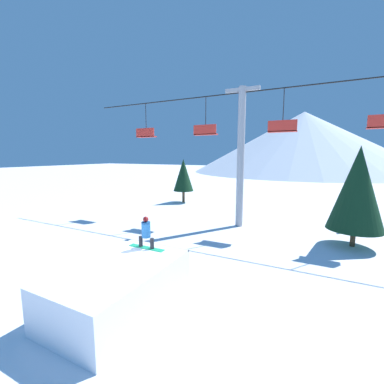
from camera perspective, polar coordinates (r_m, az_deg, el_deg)
The scene contains 8 objects.
ground_plane at distance 10.27m, azimuth -14.57°, elevation -22.21°, with size 220.00×220.00×0.00m, color white.
mountain_ridge at distance 85.52m, azimuth 23.41°, elevation 10.11°, with size 64.97×64.97×17.85m.
snow_ramp at distance 9.55m, azimuth -15.73°, elevation -19.60°, with size 2.83×4.72×1.49m.
snowboarder at distance 10.37m, azimuth -10.17°, elevation -8.93°, with size 1.57×0.35×1.29m.
chairlift at distance 18.60m, azimuth 10.80°, elevation 9.68°, with size 25.68×0.52×9.78m.
pine_tree_near at distance 16.85m, azimuth 32.86°, elevation 0.67°, with size 2.91×2.91×5.68m.
pine_tree_far at distance 27.85m, azimuth -1.92°, elevation 3.78°, with size 2.18×2.18×4.74m.
distant_skier at distance 20.25m, azimuth 31.06°, elevation -5.78°, with size 0.24×0.24×1.23m.
Camera 1 is at (6.02, -6.52, 5.16)m, focal length 24.00 mm.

